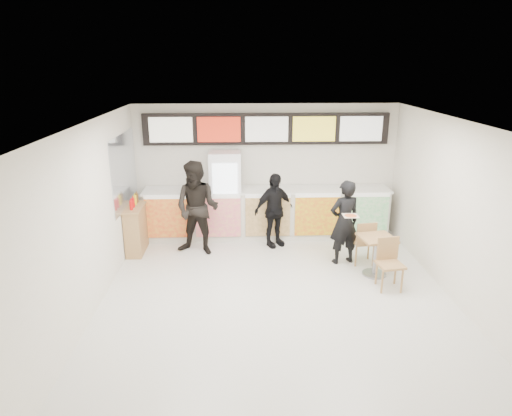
{
  "coord_description": "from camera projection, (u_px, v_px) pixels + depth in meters",
  "views": [
    {
      "loc": [
        -0.63,
        -6.81,
        3.9
      ],
      "look_at": [
        -0.32,
        1.2,
        1.31
      ],
      "focal_mm": 32.0,
      "sensor_mm": 36.0,
      "label": 1
    }
  ],
  "objects": [
    {
      "name": "menu_board",
      "position": [
        267.0,
        129.0,
        10.19
      ],
      "size": [
        5.5,
        0.14,
        0.7
      ],
      "color": "black",
      "rests_on": "wall_back"
    },
    {
      "name": "floor",
      "position": [
        278.0,
        303.0,
        7.7
      ],
      "size": [
        7.0,
        7.0,
        0.0
      ],
      "primitive_type": "plane",
      "color": "beige",
      "rests_on": "ground"
    },
    {
      "name": "wall_left",
      "position": [
        88.0,
        222.0,
        7.12
      ],
      "size": [
        0.0,
        7.0,
        7.0
      ],
      "primitive_type": "plane",
      "rotation": [
        1.57,
        0.0,
        1.57
      ],
      "color": "silver",
      "rests_on": "floor"
    },
    {
      "name": "drinks_fridge",
      "position": [
        226.0,
        195.0,
        10.31
      ],
      "size": [
        0.7,
        0.67,
        2.0
      ],
      "color": "white",
      "rests_on": "floor"
    },
    {
      "name": "customer_left",
      "position": [
        197.0,
        208.0,
        9.42
      ],
      "size": [
        1.15,
        1.01,
        1.98
      ],
      "primitive_type": "imported",
      "rotation": [
        0.0,
        0.0,
        -0.31
      ],
      "color": "black",
      "rests_on": "floor"
    },
    {
      "name": "cafe_table",
      "position": [
        376.0,
        249.0,
        8.56
      ],
      "size": [
        0.71,
        1.61,
        0.91
      ],
      "rotation": [
        0.0,
        0.0,
        0.17
      ],
      "color": "tan",
      "rests_on": "floor"
    },
    {
      "name": "pizza_slice",
      "position": [
        351.0,
        215.0,
        8.49
      ],
      "size": [
        0.36,
        0.36,
        0.02
      ],
      "color": "beige",
      "rests_on": "customer_main"
    },
    {
      "name": "service_counter",
      "position": [
        267.0,
        213.0,
        10.46
      ],
      "size": [
        5.56,
        0.77,
        1.14
      ],
      "color": "silver",
      "rests_on": "floor"
    },
    {
      "name": "ceiling",
      "position": [
        281.0,
        124.0,
        6.77
      ],
      "size": [
        7.0,
        7.0,
        0.0
      ],
      "primitive_type": "plane",
      "rotation": [
        3.14,
        0.0,
        0.0
      ],
      "color": "white",
      "rests_on": "wall_back"
    },
    {
      "name": "mirror_panel",
      "position": [
        124.0,
        170.0,
        9.38
      ],
      "size": [
        0.01,
        2.0,
        1.5
      ],
      "primitive_type": "cube",
      "color": "#B2B7BF",
      "rests_on": "wall_left"
    },
    {
      "name": "customer_mid",
      "position": [
        274.0,
        210.0,
        9.87
      ],
      "size": [
        1.03,
        0.81,
        1.63
      ],
      "primitive_type": "imported",
      "rotation": [
        0.0,
        0.0,
        0.51
      ],
      "color": "black",
      "rests_on": "floor"
    },
    {
      "name": "condiment_ledge",
      "position": [
        136.0,
        229.0,
        9.64
      ],
      "size": [
        0.37,
        0.9,
        1.21
      ],
      "color": "tan",
      "rests_on": "floor"
    },
    {
      "name": "customer_main",
      "position": [
        344.0,
        222.0,
        9.01
      ],
      "size": [
        0.71,
        0.56,
        1.72
      ],
      "primitive_type": "imported",
      "rotation": [
        0.0,
        0.0,
        3.41
      ],
      "color": "black",
      "rests_on": "floor"
    },
    {
      "name": "wall_back",
      "position": [
        266.0,
        169.0,
        10.56
      ],
      "size": [
        6.0,
        0.0,
        6.0
      ],
      "primitive_type": "plane",
      "rotation": [
        1.57,
        0.0,
        0.0
      ],
      "color": "silver",
      "rests_on": "floor"
    },
    {
      "name": "wall_right",
      "position": [
        465.0,
        217.0,
        7.35
      ],
      "size": [
        0.0,
        7.0,
        7.0
      ],
      "primitive_type": "plane",
      "rotation": [
        1.57,
        0.0,
        -1.57
      ],
      "color": "silver",
      "rests_on": "floor"
    }
  ]
}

